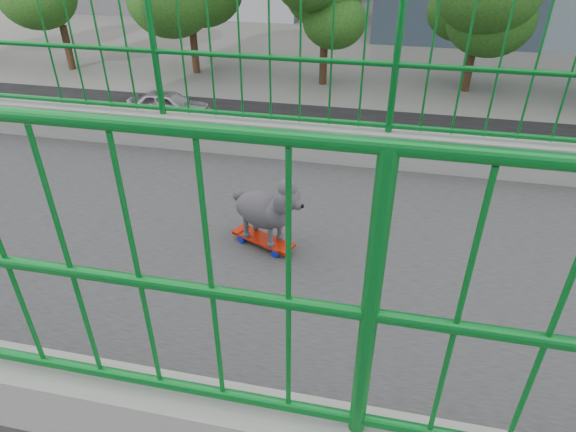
# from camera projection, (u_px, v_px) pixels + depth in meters

# --- Properties ---
(road) EXTENTS (18.00, 90.00, 0.02)m
(road) POSITION_uv_depth(u_px,v_px,m) (380.00, 199.00, 17.59)
(road) COLOR black
(road) RESTS_ON ground
(railing) EXTENTS (3.00, 24.00, 1.42)m
(railing) POSITION_uv_depth(u_px,v_px,m) (377.00, 233.00, 2.99)
(railing) COLOR gray
(railing) RESTS_ON footbridge
(skateboard) EXTENTS (0.28, 0.44, 0.06)m
(skateboard) POSITION_uv_depth(u_px,v_px,m) (263.00, 240.00, 3.23)
(skateboard) COLOR red
(skateboard) RESTS_ON footbridge
(poodle) EXTENTS (0.34, 0.50, 0.45)m
(poodle) POSITION_uv_depth(u_px,v_px,m) (266.00, 208.00, 3.08)
(poodle) COLOR #333137
(poodle) RESTS_ON skateboard
(car_2) EXTENTS (2.60, 5.65, 1.57)m
(car_2) POSITION_uv_depth(u_px,v_px,m) (49.00, 155.00, 18.89)
(car_2) COLOR #B5070D
(car_2) RESTS_ON ground
(car_4) EXTENTS (1.59, 3.94, 1.34)m
(car_4) POSITION_uv_depth(u_px,v_px,m) (169.00, 105.00, 23.87)
(car_4) COLOR #A0A0A6
(car_4) RESTS_ON ground
(car_5) EXTENTS (1.51, 4.32, 1.42)m
(car_5) POSITION_uv_depth(u_px,v_px,m) (182.00, 295.00, 12.22)
(car_5) COLOR #B5070D
(car_5) RESTS_ON ground
(car_6) EXTENTS (2.53, 5.50, 1.53)m
(car_6) POSITION_uv_depth(u_px,v_px,m) (122.00, 212.00, 15.42)
(car_6) COLOR silver
(car_6) RESTS_ON ground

